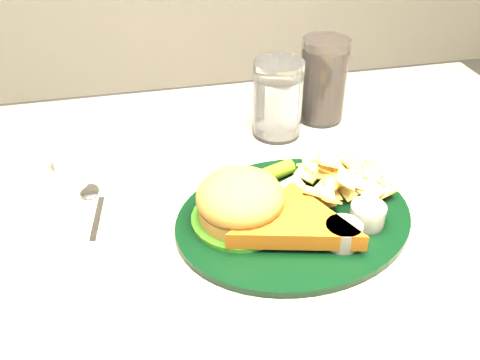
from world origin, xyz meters
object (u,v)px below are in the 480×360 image
object	(u,v)px
dinner_plate	(295,200)
water_glass	(278,99)
cola_glass	(323,80)
table	(247,353)
fork_napkin	(359,208)

from	to	relation	value
dinner_plate	water_glass	world-z (taller)	water_glass
water_glass	cola_glass	xyz separation A→B (m)	(0.10, 0.04, 0.01)
table	water_glass	world-z (taller)	water_glass
dinner_plate	fork_napkin	xyz separation A→B (m)	(0.10, 0.00, -0.03)
dinner_plate	water_glass	size ratio (longest dim) A/B	2.50
table	cola_glass	size ratio (longest dim) A/B	7.72
table	dinner_plate	xyz separation A→B (m)	(0.05, -0.07, 0.41)
cola_glass	fork_napkin	bearing A→B (deg)	-97.96
dinner_plate	cola_glass	distance (m)	0.32
cola_glass	dinner_plate	bearing A→B (deg)	-116.19
table	dinner_plate	size ratio (longest dim) A/B	3.49
table	fork_napkin	size ratio (longest dim) A/B	6.44
table	dinner_plate	bearing A→B (deg)	-53.54
table	water_glass	size ratio (longest dim) A/B	8.71
table	water_glass	bearing A→B (deg)	62.36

